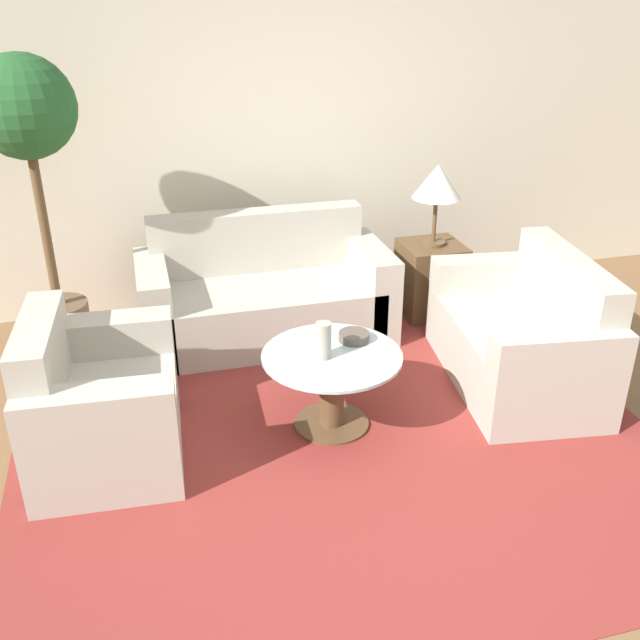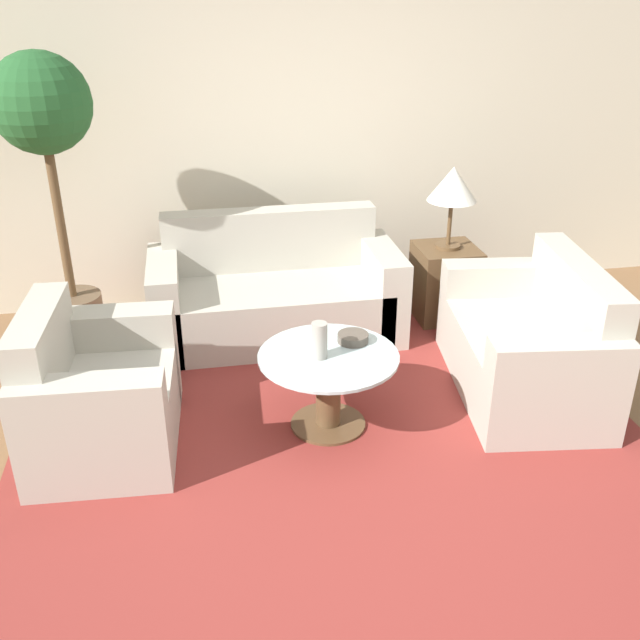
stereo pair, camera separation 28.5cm
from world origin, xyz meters
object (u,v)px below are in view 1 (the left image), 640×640
(sofa_main, at_px, (264,297))
(potted_plant, at_px, (32,155))
(vase, at_px, (323,340))
(armchair, at_px, (95,408))
(coffee_table, at_px, (332,380))
(bowl, at_px, (354,337))
(table_lamp, at_px, (437,183))
(loveseat, at_px, (526,340))

(sofa_main, relative_size, potted_plant, 0.88)
(potted_plant, distance_m, vase, 2.10)
(armchair, height_order, coffee_table, armchair)
(coffee_table, bearing_deg, bowl, 37.41)
(coffee_table, height_order, table_lamp, table_lamp)
(table_lamp, xyz_separation_m, bowl, (-0.97, -1.14, -0.52))
(coffee_table, height_order, vase, vase)
(loveseat, height_order, table_lamp, table_lamp)
(coffee_table, xyz_separation_m, bowl, (0.17, 0.13, 0.19))
(armchair, xyz_separation_m, vase, (1.21, -0.09, 0.28))
(coffee_table, relative_size, potted_plant, 0.40)
(table_lamp, relative_size, potted_plant, 0.30)
(sofa_main, distance_m, loveseat, 1.80)
(potted_plant, distance_m, bowl, 2.21)
(coffee_table, bearing_deg, table_lamp, 48.28)
(bowl, bearing_deg, vase, -146.38)
(sofa_main, bearing_deg, bowl, -75.06)
(armchair, height_order, loveseat, loveseat)
(armchair, distance_m, loveseat, 2.58)
(potted_plant, xyz_separation_m, vase, (1.45, -1.30, -0.79))
(sofa_main, xyz_separation_m, vase, (0.08, -1.28, 0.28))
(armchair, xyz_separation_m, loveseat, (2.57, 0.11, -0.00))
(potted_plant, bearing_deg, loveseat, -21.47)
(sofa_main, relative_size, bowl, 9.81)
(loveseat, height_order, vase, loveseat)
(sofa_main, distance_m, vase, 1.31)
(table_lamp, distance_m, bowl, 1.58)
(bowl, bearing_deg, coffee_table, -142.59)
(coffee_table, distance_m, table_lamp, 1.84)
(coffee_table, distance_m, vase, 0.27)
(table_lamp, bearing_deg, vase, -132.61)
(sofa_main, height_order, table_lamp, table_lamp)
(vase, bearing_deg, armchair, 175.87)
(potted_plant, xyz_separation_m, bowl, (1.67, -1.16, -0.87))
(coffee_table, relative_size, bowl, 4.44)
(armchair, distance_m, vase, 1.25)
(armchair, bearing_deg, loveseat, -84.24)
(coffee_table, bearing_deg, sofa_main, 96.15)
(armchair, relative_size, table_lamp, 1.74)
(vase, distance_m, bowl, 0.28)
(armchair, relative_size, loveseat, 0.73)
(armchair, bearing_deg, vase, -90.79)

